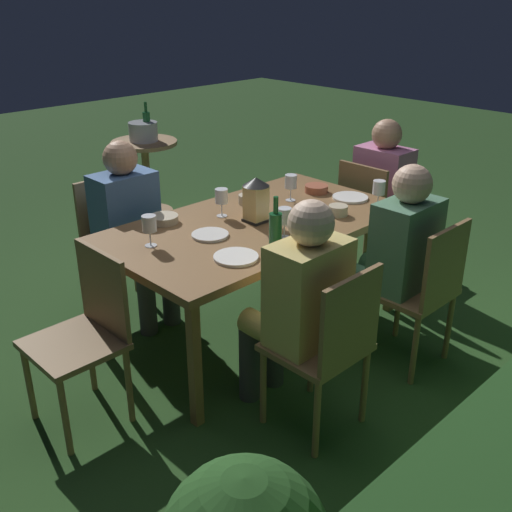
{
  "coord_description": "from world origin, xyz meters",
  "views": [
    {
      "loc": [
        2.3,
        2.35,
        2.0
      ],
      "look_at": [
        0.0,
        0.0,
        0.52
      ],
      "focal_mm": 42.44,
      "sensor_mm": 36.0,
      "label": 1
    }
  ],
  "objects_px": {
    "plate_a": "(306,222)",
    "bowl_salad": "(338,210)",
    "person_in_blue": "(132,224)",
    "wine_glass_b": "(291,183)",
    "plate_c": "(236,257)",
    "wine_glass_e": "(379,189)",
    "wine_glass_d": "(285,217)",
    "bowl_bread": "(247,199)",
    "chair_side_left_b": "(117,238)",
    "wine_glass_c": "(149,225)",
    "lantern_centerpiece": "(256,197)",
    "chair_side_right_b": "(328,344)",
    "plate_b": "(210,235)",
    "bowl_olives": "(164,219)",
    "ice_bucket": "(143,130)",
    "side_table": "(146,165)",
    "person_in_mustard": "(298,300)",
    "chair_head_far": "(85,330)",
    "chair_head_near": "(369,214)",
    "person_in_pink": "(387,188)",
    "plate_d": "(350,198)",
    "chair_side_right_a": "(422,288)",
    "person_in_green": "(395,252)",
    "bowl_dip": "(316,188)",
    "wine_glass_a": "(221,197)",
    "dining_table": "(256,230)",
    "green_bottle_on_table": "(275,230)"
  },
  "relations": [
    {
      "from": "bowl_salad",
      "to": "side_table",
      "type": "xyz_separation_m",
      "value": [
        -0.35,
        -2.52,
        -0.3
      ]
    },
    {
      "from": "chair_side_left_b",
      "to": "person_in_mustard",
      "type": "xyz_separation_m",
      "value": [
        -0.0,
        1.58,
        0.15
      ]
    },
    {
      "from": "bowl_dip",
      "to": "plate_a",
      "type": "bearing_deg",
      "value": 34.58
    },
    {
      "from": "chair_side_right_b",
      "to": "wine_glass_e",
      "type": "distance_m",
      "value": 1.29
    },
    {
      "from": "person_in_pink",
      "to": "bowl_salad",
      "type": "xyz_separation_m",
      "value": [
        0.91,
        0.27,
        0.13
      ]
    },
    {
      "from": "person_in_pink",
      "to": "lantern_centerpiece",
      "type": "height_order",
      "value": "person_in_pink"
    },
    {
      "from": "ice_bucket",
      "to": "bowl_salad",
      "type": "bearing_deg",
      "value": 81.99
    },
    {
      "from": "wine_glass_d",
      "to": "bowl_bread",
      "type": "height_order",
      "value": "wine_glass_d"
    },
    {
      "from": "green_bottle_on_table",
      "to": "bowl_bread",
      "type": "distance_m",
      "value": 0.74
    },
    {
      "from": "chair_side_right_b",
      "to": "bowl_dip",
      "type": "xyz_separation_m",
      "value": [
        -1.07,
        -0.99,
        0.28
      ]
    },
    {
      "from": "person_in_blue",
      "to": "wine_glass_b",
      "type": "height_order",
      "value": "person_in_blue"
    },
    {
      "from": "side_table",
      "to": "chair_side_right_a",
      "type": "bearing_deg",
      "value": 83.23
    },
    {
      "from": "chair_side_right_a",
      "to": "wine_glass_c",
      "type": "distance_m",
      "value": 1.51
    },
    {
      "from": "chair_side_left_b",
      "to": "lantern_centerpiece",
      "type": "height_order",
      "value": "lantern_centerpiece"
    },
    {
      "from": "chair_head_far",
      "to": "person_in_pink",
      "type": "relative_size",
      "value": 0.76
    },
    {
      "from": "person_in_mustard",
      "to": "plate_b",
      "type": "distance_m",
      "value": 0.72
    },
    {
      "from": "wine_glass_b",
      "to": "wine_glass_e",
      "type": "distance_m",
      "value": 0.55
    },
    {
      "from": "plate_c",
      "to": "wine_glass_e",
      "type": "bearing_deg",
      "value": 177.7
    },
    {
      "from": "bowl_bread",
      "to": "bowl_salad",
      "type": "height_order",
      "value": "bowl_salad"
    },
    {
      "from": "wine_glass_e",
      "to": "bowl_bread",
      "type": "height_order",
      "value": "wine_glass_e"
    },
    {
      "from": "chair_side_left_b",
      "to": "wine_glass_c",
      "type": "distance_m",
      "value": 0.88
    },
    {
      "from": "plate_b",
      "to": "bowl_olives",
      "type": "height_order",
      "value": "bowl_olives"
    },
    {
      "from": "bowl_olives",
      "to": "chair_side_right_b",
      "type": "bearing_deg",
      "value": 89.57
    },
    {
      "from": "chair_head_near",
      "to": "wine_glass_d",
      "type": "relative_size",
      "value": 5.15
    },
    {
      "from": "wine_glass_e",
      "to": "plate_b",
      "type": "relative_size",
      "value": 0.83
    },
    {
      "from": "wine_glass_a",
      "to": "wine_glass_e",
      "type": "distance_m",
      "value": 0.97
    },
    {
      "from": "chair_side_right_a",
      "to": "bowl_dip",
      "type": "bearing_deg",
      "value": -104.75
    },
    {
      "from": "wine_glass_a",
      "to": "bowl_olives",
      "type": "bearing_deg",
      "value": -26.81
    },
    {
      "from": "plate_d",
      "to": "lantern_centerpiece",
      "type": "bearing_deg",
      "value": -10.45
    },
    {
      "from": "chair_side_right_a",
      "to": "person_in_green",
      "type": "relative_size",
      "value": 0.76
    },
    {
      "from": "person_in_blue",
      "to": "chair_side_right_b",
      "type": "relative_size",
      "value": 1.32
    },
    {
      "from": "dining_table",
      "to": "ice_bucket",
      "type": "xyz_separation_m",
      "value": [
        -0.78,
        -2.25,
        0.11
      ]
    },
    {
      "from": "person_in_blue",
      "to": "wine_glass_e",
      "type": "height_order",
      "value": "person_in_blue"
    },
    {
      "from": "chair_head_near",
      "to": "lantern_centerpiece",
      "type": "relative_size",
      "value": 3.28
    },
    {
      "from": "plate_a",
      "to": "bowl_salad",
      "type": "xyz_separation_m",
      "value": [
        -0.24,
        0.04,
        0.02
      ]
    },
    {
      "from": "wine_glass_d",
      "to": "plate_d",
      "type": "bearing_deg",
      "value": -169.08
    },
    {
      "from": "person_in_blue",
      "to": "chair_head_near",
      "type": "bearing_deg",
      "value": 155.86
    },
    {
      "from": "chair_head_far",
      "to": "chair_head_near",
      "type": "height_order",
      "value": "same"
    },
    {
      "from": "wine_glass_c",
      "to": "bowl_salad",
      "type": "relative_size",
      "value": 1.48
    },
    {
      "from": "person_in_green",
      "to": "plate_a",
      "type": "xyz_separation_m",
      "value": [
        0.22,
        -0.47,
        0.11
      ]
    },
    {
      "from": "lantern_centerpiece",
      "to": "side_table",
      "type": "relative_size",
      "value": 0.38
    },
    {
      "from": "plate_d",
      "to": "bowl_dip",
      "type": "relative_size",
      "value": 1.48
    },
    {
      "from": "chair_head_far",
      "to": "ice_bucket",
      "type": "xyz_separation_m",
      "value": [
        -1.92,
        -2.25,
        0.31
      ]
    },
    {
      "from": "chair_head_near",
      "to": "side_table",
      "type": "relative_size",
      "value": 1.25
    },
    {
      "from": "plate_c",
      "to": "ice_bucket",
      "type": "xyz_separation_m",
      "value": [
        -1.21,
        -2.55,
        0.05
      ]
    },
    {
      "from": "bowl_olives",
      "to": "bowl_salad",
      "type": "relative_size",
      "value": 1.44
    },
    {
      "from": "chair_side_left_b",
      "to": "person_in_pink",
      "type": "distance_m",
      "value": 1.96
    },
    {
      "from": "wine_glass_e",
      "to": "ice_bucket",
      "type": "xyz_separation_m",
      "value": [
        -0.07,
        -2.6,
        -0.06
      ]
    },
    {
      "from": "person_in_pink",
      "to": "plate_c",
      "type": "xyz_separation_m",
      "value": [
        1.77,
        0.3,
        0.11
      ]
    },
    {
      "from": "chair_side_right_b",
      "to": "person_in_mustard",
      "type": "height_order",
      "value": "person_in_mustard"
    }
  ]
}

